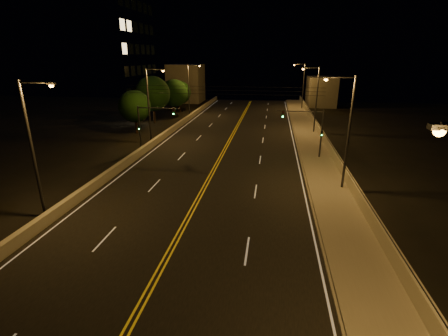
# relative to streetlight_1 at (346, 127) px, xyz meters

# --- Properties ---
(road) EXTENTS (18.00, 120.00, 0.02)m
(road) POSITION_rel_streetlight_1_xyz_m (-11.53, -0.85, -5.47)
(road) COLOR black
(road) RESTS_ON ground
(sidewalk) EXTENTS (3.60, 120.00, 0.30)m
(sidewalk) POSITION_rel_streetlight_1_xyz_m (-0.73, -0.85, -5.33)
(sidewalk) COLOR gray
(sidewalk) RESTS_ON ground
(curb) EXTENTS (0.14, 120.00, 0.15)m
(curb) POSITION_rel_streetlight_1_xyz_m (-2.60, -0.85, -5.40)
(curb) COLOR gray
(curb) RESTS_ON ground
(parapet_wall) EXTENTS (0.30, 120.00, 1.00)m
(parapet_wall) POSITION_rel_streetlight_1_xyz_m (0.92, -0.85, -4.68)
(parapet_wall) COLOR #9C9682
(parapet_wall) RESTS_ON sidewalk
(jersey_barrier) EXTENTS (0.45, 120.00, 0.83)m
(jersey_barrier) POSITION_rel_streetlight_1_xyz_m (-20.83, -0.85, -5.06)
(jersey_barrier) COLOR #9C9682
(jersey_barrier) RESTS_ON ground
(distant_building_right) EXTENTS (6.00, 10.00, 6.42)m
(distant_building_right) POSITION_rel_streetlight_1_xyz_m (4.97, 52.26, -2.27)
(distant_building_right) COLOR #6C675B
(distant_building_right) RESTS_ON ground
(distant_building_left) EXTENTS (8.00, 8.00, 9.03)m
(distant_building_left) POSITION_rel_streetlight_1_xyz_m (-27.53, 53.87, -0.96)
(distant_building_left) COLOR #6C675B
(distant_building_left) RESTS_ON ground
(parapet_rail) EXTENTS (0.06, 120.00, 0.06)m
(parapet_rail) POSITION_rel_streetlight_1_xyz_m (0.92, -0.85, -4.15)
(parapet_rail) COLOR black
(parapet_rail) RESTS_ON parapet_wall
(lane_markings) EXTENTS (17.32, 116.00, 0.00)m
(lane_markings) POSITION_rel_streetlight_1_xyz_m (-11.53, -0.93, -5.46)
(lane_markings) COLOR silver
(lane_markings) RESTS_ON road
(streetlight_1) EXTENTS (2.55, 0.28, 9.53)m
(streetlight_1) POSITION_rel_streetlight_1_xyz_m (0.00, 0.00, 0.00)
(streetlight_1) COLOR #2D2D33
(streetlight_1) RESTS_ON ground
(streetlight_2) EXTENTS (2.55, 0.28, 9.53)m
(streetlight_2) POSITION_rel_streetlight_1_xyz_m (0.00, 21.81, 0.00)
(streetlight_2) COLOR #2D2D33
(streetlight_2) RESTS_ON ground
(streetlight_3) EXTENTS (2.55, 0.28, 9.53)m
(streetlight_3) POSITION_rel_streetlight_1_xyz_m (0.00, 44.73, 0.00)
(streetlight_3) COLOR #2D2D33
(streetlight_3) RESTS_ON ground
(streetlight_4) EXTENTS (2.55, 0.28, 9.53)m
(streetlight_4) POSITION_rel_streetlight_1_xyz_m (-21.46, -8.17, 0.00)
(streetlight_4) COLOR #2D2D33
(streetlight_4) RESTS_ON ground
(streetlight_5) EXTENTS (2.55, 0.28, 9.53)m
(streetlight_5) POSITION_rel_streetlight_1_xyz_m (-21.46, 13.17, 0.00)
(streetlight_5) COLOR #2D2D33
(streetlight_5) RESTS_ON ground
(streetlight_6) EXTENTS (2.55, 0.28, 9.53)m
(streetlight_6) POSITION_rel_streetlight_1_xyz_m (-21.46, 33.81, 0.00)
(streetlight_6) COLOR #2D2D33
(streetlight_6) RESTS_ON ground
(traffic_signal_right) EXTENTS (5.11, 0.31, 5.50)m
(traffic_signal_right) POSITION_rel_streetlight_1_xyz_m (-1.60, 8.79, -1.95)
(traffic_signal_right) COLOR #2D2D33
(traffic_signal_right) RESTS_ON ground
(traffic_signal_left) EXTENTS (5.11, 0.31, 5.50)m
(traffic_signal_left) POSITION_rel_streetlight_1_xyz_m (-20.26, 8.79, -1.95)
(traffic_signal_left) COLOR #2D2D33
(traffic_signal_left) RESTS_ON ground
(overhead_wires) EXTENTS (22.00, 0.03, 0.83)m
(overhead_wires) POSITION_rel_streetlight_1_xyz_m (-11.53, 8.65, 1.92)
(overhead_wires) COLOR black
(building_tower) EXTENTS (24.00, 15.00, 28.51)m
(building_tower) POSITION_rel_streetlight_1_xyz_m (-40.48, 28.37, 8.20)
(building_tower) COLOR #6C675B
(building_tower) RESTS_ON ground
(tree_0) EXTENTS (4.67, 4.67, 6.32)m
(tree_0) POSITION_rel_streetlight_1_xyz_m (-25.88, 18.26, -1.50)
(tree_0) COLOR black
(tree_0) RESTS_ON ground
(tree_1) EXTENTS (5.79, 5.79, 7.85)m
(tree_1) POSITION_rel_streetlight_1_xyz_m (-25.96, 26.13, -0.53)
(tree_1) COLOR black
(tree_1) RESTS_ON ground
(tree_2) EXTENTS (5.09, 5.09, 6.90)m
(tree_2) POSITION_rel_streetlight_1_xyz_m (-24.37, 32.99, -1.13)
(tree_2) COLOR black
(tree_2) RESTS_ON ground
(tree_3) EXTENTS (4.62, 4.62, 6.27)m
(tree_3) POSITION_rel_streetlight_1_xyz_m (-24.76, 37.99, -1.53)
(tree_3) COLOR black
(tree_3) RESTS_ON ground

